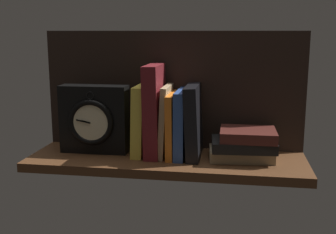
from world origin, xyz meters
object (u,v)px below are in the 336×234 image
object	(u,v)px
book_maroon_dawkins	(155,110)
framed_clock	(94,119)
book_stack_side	(244,144)
book_blue_modern	(182,123)
book_tan_shortstories	(165,121)
book_black_skeptic	(194,121)
book_yellow_seinlanguage	(141,120)
book_orange_pandolfini	(172,124)

from	to	relation	value
book_maroon_dawkins	framed_clock	world-z (taller)	book_maroon_dawkins
book_stack_side	book_blue_modern	bearing A→B (deg)	174.65
book_tan_shortstories	book_blue_modern	size ratio (longest dim) A/B	1.06
book_tan_shortstories	book_black_skeptic	size ratio (longest dim) A/B	0.99
framed_clock	book_blue_modern	bearing A→B (deg)	1.61
book_yellow_seinlanguage	framed_clock	size ratio (longest dim) A/B	1.01
book_orange_pandolfini	book_blue_modern	world-z (taller)	book_blue_modern
book_stack_side	book_tan_shortstories	bearing A→B (deg)	175.76
book_tan_shortstories	framed_clock	distance (cm)	20.99
book_orange_pandolfini	framed_clock	size ratio (longest dim) A/B	0.91
book_maroon_dawkins	book_stack_side	size ratio (longest dim) A/B	1.39
book_maroon_dawkins	book_stack_side	xyz separation A→B (cm)	(25.45, -1.65, -8.56)
book_stack_side	book_yellow_seinlanguage	bearing A→B (deg)	176.78
book_blue_modern	book_maroon_dawkins	bearing A→B (deg)	180.00
book_maroon_dawkins	book_tan_shortstories	bearing A→B (deg)	0.00
book_maroon_dawkins	book_orange_pandolfini	size ratio (longest dim) A/B	1.44
book_tan_shortstories	book_maroon_dawkins	bearing A→B (deg)	180.00
book_yellow_seinlanguage	book_blue_modern	bearing A→B (deg)	0.00
book_tan_shortstories	book_stack_side	size ratio (longest dim) A/B	1.07
book_tan_shortstories	book_orange_pandolfini	size ratio (longest dim) A/B	1.12
book_maroon_dawkins	book_stack_side	distance (cm)	26.90
book_blue_modern	framed_clock	bearing A→B (deg)	-178.39
book_yellow_seinlanguage	book_stack_side	distance (cm)	29.92
book_yellow_seinlanguage	book_maroon_dawkins	bearing A→B (deg)	0.00
book_orange_pandolfini	book_tan_shortstories	bearing A→B (deg)	180.00
book_tan_shortstories	book_orange_pandolfini	world-z (taller)	book_tan_shortstories
book_maroon_dawkins	book_black_skeptic	size ratio (longest dim) A/B	1.27
book_blue_modern	framed_clock	size ratio (longest dim) A/B	0.96
book_black_skeptic	book_tan_shortstories	bearing A→B (deg)	180.00
book_blue_modern	book_tan_shortstories	bearing A→B (deg)	180.00
book_yellow_seinlanguage	book_tan_shortstories	bearing A→B (deg)	0.00
book_yellow_seinlanguage	book_tan_shortstories	size ratio (longest dim) A/B	1.00
book_blue_modern	framed_clock	world-z (taller)	framed_clock
framed_clock	book_stack_side	size ratio (longest dim) A/B	1.06
book_maroon_dawkins	book_black_skeptic	distance (cm)	11.55
book_blue_modern	book_black_skeptic	distance (cm)	3.49
book_black_skeptic	book_blue_modern	bearing A→B (deg)	180.00
book_orange_pandolfini	book_black_skeptic	xyz separation A→B (cm)	(6.03, 0.00, 1.18)
book_tan_shortstories	book_stack_side	bearing A→B (deg)	-4.24
book_yellow_seinlanguage	framed_clock	bearing A→B (deg)	-177.04
book_orange_pandolfini	book_stack_side	size ratio (longest dim) A/B	0.96
book_black_skeptic	book_stack_side	world-z (taller)	book_black_skeptic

